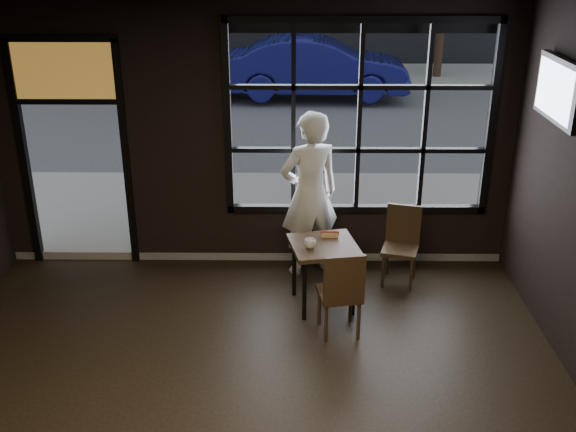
{
  "coord_description": "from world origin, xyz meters",
  "views": [
    {
      "loc": [
        0.46,
        -3.98,
        3.77
      ],
      "look_at": [
        0.4,
        2.2,
        1.15
      ],
      "focal_mm": 42.0,
      "sensor_mm": 36.0,
      "label": 1
    }
  ],
  "objects_px": {
    "man": "(309,195)",
    "navy_car": "(317,67)",
    "chair_near": "(339,291)",
    "cafe_table": "(323,274)"
  },
  "relations": [
    {
      "from": "chair_near",
      "to": "man",
      "type": "relative_size",
      "value": 0.48
    },
    {
      "from": "cafe_table",
      "to": "chair_near",
      "type": "bearing_deg",
      "value": -87.13
    },
    {
      "from": "man",
      "to": "navy_car",
      "type": "xyz_separation_m",
      "value": [
        0.36,
        8.87,
        -0.17
      ]
    },
    {
      "from": "man",
      "to": "cafe_table",
      "type": "bearing_deg",
      "value": 77.58
    },
    {
      "from": "chair_near",
      "to": "navy_car",
      "type": "xyz_separation_m",
      "value": [
        0.08,
        10.2,
        0.34
      ]
    },
    {
      "from": "man",
      "to": "navy_car",
      "type": "distance_m",
      "value": 8.88
    },
    {
      "from": "cafe_table",
      "to": "chair_near",
      "type": "height_order",
      "value": "chair_near"
    },
    {
      "from": "man",
      "to": "chair_near",
      "type": "bearing_deg",
      "value": 79.4
    },
    {
      "from": "navy_car",
      "to": "chair_near",
      "type": "bearing_deg",
      "value": -179.56
    },
    {
      "from": "cafe_table",
      "to": "chair_near",
      "type": "distance_m",
      "value": 0.57
    }
  ]
}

